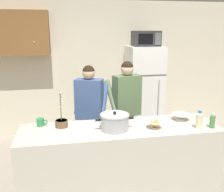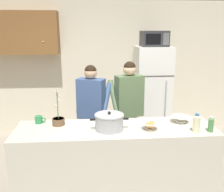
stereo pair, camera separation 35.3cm
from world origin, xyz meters
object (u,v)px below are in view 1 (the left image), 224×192
at_px(coffee_mug, 41,122).
at_px(empty_bowl, 181,117).
at_px(refrigerator, 144,92).
at_px(person_by_sink, 126,101).
at_px(person_near_pot, 90,105).
at_px(potted_orchid, 61,122).
at_px(microwave, 146,39).
at_px(bottle_near_edge, 212,121).
at_px(cooking_pot, 115,122).
at_px(bread_bowl, 155,124).
at_px(bottle_mid_counter, 199,120).

xyz_separation_m(coffee_mug, empty_bowl, (1.76, -0.12, -0.00)).
relative_size(refrigerator, person_by_sink, 1.09).
xyz_separation_m(person_by_sink, coffee_mug, (-1.22, -0.62, -0.03)).
relative_size(refrigerator, empty_bowl, 7.37).
distance_m(person_near_pot, potted_orchid, 0.81).
bearing_deg(person_by_sink, refrigerator, 59.27).
xyz_separation_m(microwave, bottle_near_edge, (0.20, -2.03, -0.89)).
bearing_deg(person_by_sink, potted_orchid, -144.07).
relative_size(empty_bowl, potted_orchid, 0.54).
bearing_deg(cooking_pot, potted_orchid, 161.88).
bearing_deg(empty_bowl, microwave, 88.46).
bearing_deg(refrigerator, microwave, -89.93).
relative_size(person_near_pot, coffee_mug, 11.92).
bearing_deg(cooking_pot, microwave, 63.07).
distance_m(refrigerator, empty_bowl, 1.74).
height_order(microwave, bread_bowl, microwave).
height_order(person_by_sink, potted_orchid, person_by_sink).
xyz_separation_m(person_by_sink, bread_bowl, (0.11, -0.95, -0.03)).
relative_size(person_near_pot, person_by_sink, 0.97).
distance_m(person_near_pot, bottle_near_edge, 1.71).
distance_m(bottle_mid_counter, potted_orchid, 1.63).
bearing_deg(empty_bowl, bread_bowl, -153.70).
relative_size(bottle_near_edge, potted_orchid, 0.41).
xyz_separation_m(refrigerator, bottle_near_edge, (0.20, -2.06, 0.13)).
relative_size(bottle_near_edge, bottle_mid_counter, 0.83).
distance_m(refrigerator, bottle_mid_counter, 2.06).
distance_m(microwave, bottle_mid_counter, 2.21).
height_order(empty_bowl, bottle_near_edge, bottle_near_edge).
bearing_deg(refrigerator, potted_orchid, -132.61).
relative_size(person_by_sink, empty_bowl, 6.75).
height_order(refrigerator, coffee_mug, refrigerator).
distance_m(refrigerator, bread_bowl, 2.01).
height_order(microwave, bottle_mid_counter, microwave).
relative_size(person_by_sink, coffee_mug, 12.27).
relative_size(microwave, potted_orchid, 1.08).
height_order(person_near_pot, bottle_near_edge, person_near_pot).
relative_size(microwave, person_by_sink, 0.30).
bearing_deg(person_near_pot, microwave, 40.31).
height_order(cooking_pot, bottle_mid_counter, cooking_pot).
bearing_deg(coffee_mug, potted_orchid, -17.86).
xyz_separation_m(microwave, bread_bowl, (-0.48, -1.93, -0.92)).
bearing_deg(empty_bowl, bottle_near_edge, -52.95).
relative_size(person_near_pot, bread_bowl, 8.24).
xyz_separation_m(cooking_pot, bottle_near_edge, (1.15, -0.16, -0.01)).
xyz_separation_m(bottle_mid_counter, potted_orchid, (-1.59, 0.35, -0.04)).
relative_size(person_by_sink, potted_orchid, 3.61).
height_order(person_near_pot, potted_orchid, person_near_pot).
bearing_deg(cooking_pot, bottle_mid_counter, -8.94).
xyz_separation_m(empty_bowl, bottle_near_edge, (0.24, -0.32, 0.04)).
relative_size(empty_bowl, bottle_mid_counter, 1.09).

